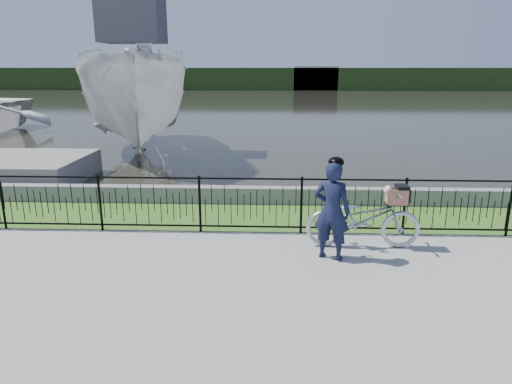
{
  "coord_description": "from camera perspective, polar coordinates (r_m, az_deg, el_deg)",
  "views": [
    {
      "loc": [
        0.46,
        -6.96,
        3.2
      ],
      "look_at": [
        0.14,
        1.0,
        1.0
      ],
      "focal_mm": 32.0,
      "sensor_mm": 36.0,
      "label": 1
    }
  ],
  "objects": [
    {
      "name": "grass_strip",
      "position": [
        10.09,
        -0.4,
        -3.03
      ],
      "size": [
        60.0,
        2.0,
        0.01
      ],
      "primitive_type": "cube",
      "color": "#3C6820",
      "rests_on": "ground"
    },
    {
      "name": "fence",
      "position": [
        8.96,
        -0.71,
        -1.59
      ],
      "size": [
        14.0,
        0.06,
        1.15
      ],
      "primitive_type": null,
      "color": "black",
      "rests_on": "ground"
    },
    {
      "name": "bicycle_rig",
      "position": [
        8.49,
        13.31,
        -3.21
      ],
      "size": [
        2.05,
        0.71,
        1.19
      ],
      "color": "silver",
      "rests_on": "ground"
    },
    {
      "name": "far_treeline",
      "position": [
        66.98,
        2.0,
        13.98
      ],
      "size": [
        120.0,
        6.0,
        3.0
      ],
      "primitive_type": "cube",
      "color": "#264219",
      "rests_on": "ground"
    },
    {
      "name": "far_building_left",
      "position": [
        67.54,
        -13.95,
        13.99
      ],
      "size": [
        8.0,
        4.0,
        4.0
      ],
      "primitive_type": "cube",
      "color": "#ADA18B",
      "rests_on": "ground"
    },
    {
      "name": "quay_wall",
      "position": [
        10.98,
        -0.15,
        -0.41
      ],
      "size": [
        60.0,
        0.3,
        0.4
      ],
      "primitive_type": "cube",
      "color": "slate",
      "rests_on": "ground"
    },
    {
      "name": "cyclist",
      "position": [
        7.78,
        9.47,
        -2.15
      ],
      "size": [
        0.73,
        0.61,
        1.77
      ],
      "color": "#121833",
      "rests_on": "ground"
    },
    {
      "name": "boat_near",
      "position": [
        18.06,
        -14.63,
        11.21
      ],
      "size": [
        6.4,
        10.53,
        5.61
      ],
      "color": "#BCBCBD",
      "rests_on": "water"
    },
    {
      "name": "water",
      "position": [
        40.09,
        1.7,
        10.86
      ],
      "size": [
        120.0,
        120.0,
        0.0
      ],
      "primitive_type": "plane",
      "color": "#28271E",
      "rests_on": "ground"
    },
    {
      "name": "ground",
      "position": [
        7.67,
        -1.33,
        -9.22
      ],
      "size": [
        120.0,
        120.0,
        0.0
      ],
      "primitive_type": "plane",
      "color": "gray",
      "rests_on": "ground"
    },
    {
      "name": "far_building_right",
      "position": [
        65.71,
        7.39,
        13.93
      ],
      "size": [
        6.0,
        3.0,
        3.2
      ],
      "primitive_type": "cube",
      "color": "#ADA18B",
      "rests_on": "ground"
    }
  ]
}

